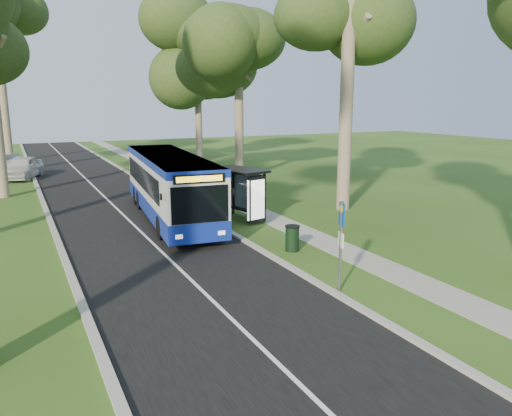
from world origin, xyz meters
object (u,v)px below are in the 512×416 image
at_px(car_white, 22,168).
at_px(car_silver, 10,162).
at_px(bus, 170,186).
at_px(litter_bin, 292,238).
at_px(bus_shelter, 245,185).
at_px(bus_stop_sign, 341,237).

height_order(car_white, car_silver, car_white).
bearing_deg(bus, litter_bin, -64.34).
bearing_deg(bus_shelter, bus, 133.72).
xyz_separation_m(bus_shelter, litter_bin, (-0.48, -5.39, -1.26)).
bearing_deg(car_white, bus_shelter, -44.44).
relative_size(bus, car_silver, 2.85).
relative_size(bus, car_white, 2.48).
distance_m(bus_stop_sign, litter_bin, 4.59).
relative_size(bus_shelter, car_white, 0.66).
bearing_deg(bus, bus_stop_sign, -75.46).
bearing_deg(car_white, bus, -50.56).
bearing_deg(bus_stop_sign, litter_bin, 92.78).
distance_m(bus_stop_sign, car_silver, 35.62).
relative_size(bus_shelter, litter_bin, 3.19).
height_order(bus, car_silver, bus).
bearing_deg(bus_shelter, bus_stop_sign, -111.93).
distance_m(litter_bin, car_white, 26.58).
relative_size(litter_bin, car_white, 0.21).
bearing_deg(car_white, car_silver, 118.88).
relative_size(bus_stop_sign, litter_bin, 2.80).
xyz_separation_m(bus_shelter, car_white, (-9.34, 19.67, -0.94)).
bearing_deg(bus, car_white, 115.00).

